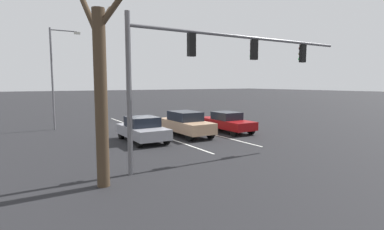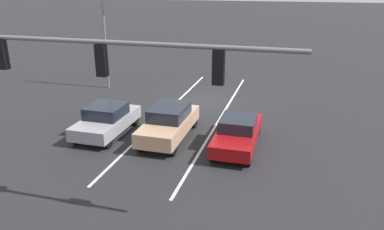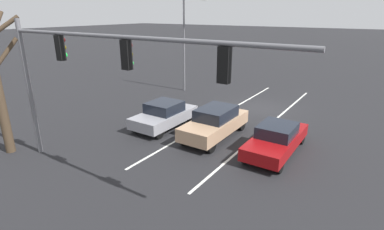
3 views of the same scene
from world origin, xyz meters
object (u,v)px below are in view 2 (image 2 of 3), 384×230
car_maroon_leftlane_front (238,132)px  car_tan_midlane_front (169,122)px  traffic_signal_gantry (43,72)px  street_lamp_right_shoulder (107,25)px  car_gray_rightlane_front (107,120)px

car_maroon_leftlane_front → car_tan_midlane_front: bearing=-1.2°
car_maroon_leftlane_front → traffic_signal_gantry: size_ratio=0.38×
car_maroon_leftlane_front → car_tan_midlane_front: size_ratio=1.01×
street_lamp_right_shoulder → car_gray_rightlane_front: bearing=115.6°
car_tan_midlane_front → car_maroon_leftlane_front: bearing=178.8°
car_maroon_leftlane_front → traffic_signal_gantry: (5.32, 6.17, 3.90)m
car_tan_midlane_front → street_lamp_right_shoulder: size_ratio=0.62×
traffic_signal_gantry → street_lamp_right_shoulder: street_lamp_right_shoulder is taller
traffic_signal_gantry → street_lamp_right_shoulder: size_ratio=1.62×
car_gray_rightlane_front → street_lamp_right_shoulder: bearing=-64.4°
car_tan_midlane_front → traffic_signal_gantry: bearing=72.7°
car_gray_rightlane_front → traffic_signal_gantry: traffic_signal_gantry is taller
car_maroon_leftlane_front → traffic_signal_gantry: 9.03m
car_gray_rightlane_front → street_lamp_right_shoulder: size_ratio=0.55×
car_gray_rightlane_front → traffic_signal_gantry: 7.20m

